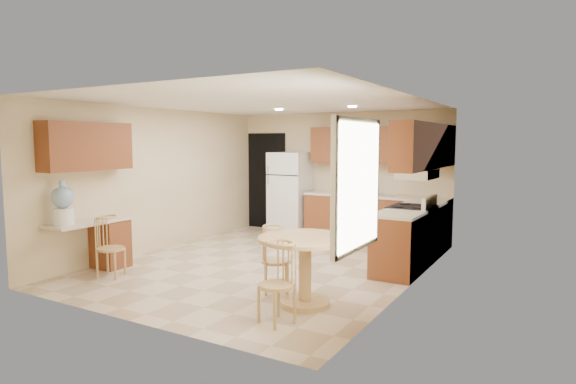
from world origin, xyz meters
The scene contains 30 objects.
floor centered at (0.00, 0.00, 0.00)m, with size 5.50×5.50×0.00m, color beige.
ceiling centered at (0.00, 0.00, 2.50)m, with size 4.50×5.50×0.02m, color white.
wall_back centered at (0.00, 2.75, 1.25)m, with size 4.50×0.02×2.50m, color beige.
wall_front centered at (0.00, -2.75, 1.25)m, with size 4.50×0.02×2.50m, color beige.
wall_left centered at (-2.25, 0.00, 1.25)m, with size 0.02×5.50×2.50m, color beige.
wall_right centered at (2.25, 0.00, 1.25)m, with size 0.02×5.50×2.50m, color beige.
doorway centered at (-1.75, 2.73, 1.05)m, with size 0.90×0.02×2.10m, color black.
base_cab_back centered at (0.88, 2.45, 0.43)m, with size 2.75×0.60×0.87m, color brown.
counter_back centered at (0.88, 2.45, 0.89)m, with size 2.75×0.63×0.04m, color beige.
base_cab_right_a centered at (1.95, 1.85, 0.43)m, with size 0.60×0.59×0.87m, color brown.
counter_right_a centered at (1.95, 1.85, 0.89)m, with size 0.63×0.59×0.04m, color beige.
base_cab_right_b centered at (1.95, 0.40, 0.43)m, with size 0.60×0.80×0.87m, color brown.
counter_right_b centered at (1.95, 0.40, 0.89)m, with size 0.63×0.80×0.04m, color beige.
upper_cab_back centered at (0.88, 2.58, 1.85)m, with size 2.75×0.33×0.70m, color brown.
upper_cab_right centered at (2.08, 1.21, 1.85)m, with size 0.33×2.42×0.70m, color brown.
upper_cab_left centered at (-2.08, -1.60, 1.85)m, with size 0.33×1.40×0.70m, color brown.
sink centered at (0.85, 2.45, 0.91)m, with size 0.78×0.44×0.01m, color silver.
range_hood centered at (2.00, 1.18, 1.42)m, with size 0.50×0.76×0.14m, color silver.
desk_pedestal centered at (-2.00, -1.32, 0.36)m, with size 0.48×0.42×0.72m, color brown.
desk_top centered at (-2.00, -1.70, 0.75)m, with size 0.50×1.20×0.04m, color beige.
window centered at (2.23, -1.85, 1.50)m, with size 0.06×1.12×1.30m.
can_light_a centered at (-0.50, 1.20, 2.48)m, with size 0.14×0.14×0.02m, color white.
can_light_b centered at (0.90, 1.20, 2.48)m, with size 0.14×0.14×0.02m, color white.
refrigerator centered at (-0.95, 2.40, 0.85)m, with size 0.75×0.73×1.70m.
stove centered at (1.92, 1.18, 0.47)m, with size 0.65×0.76×1.09m.
dining_table centered at (1.39, -1.36, 0.53)m, with size 1.10×1.10×0.82m.
chair_table_a centered at (0.84, -1.19, 0.52)m, with size 0.37×0.47×0.85m.
chair_table_b centered at (1.40, -2.09, 0.53)m, with size 0.38×0.42×0.86m.
chair_desk centered at (-1.55, -1.77, 0.52)m, with size 0.38×0.49×0.86m.
water_crock centered at (-2.00, -2.09, 1.05)m, with size 0.30×0.30×0.62m.
Camera 1 is at (3.97, -6.22, 1.92)m, focal length 30.00 mm.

